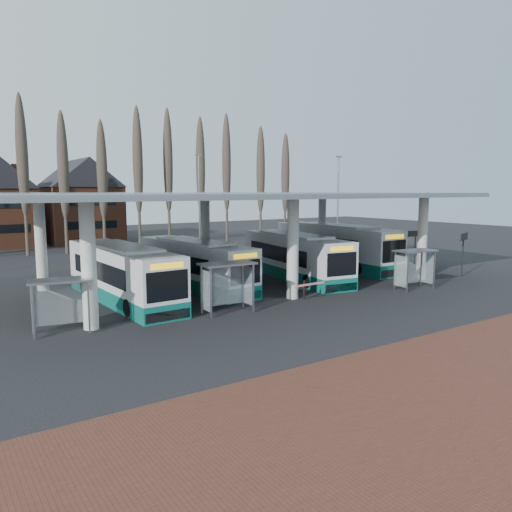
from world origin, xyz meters
TOP-DOWN VIEW (x-y plane):
  - ground at (0.00, 0.00)m, footprint 140.00×140.00m
  - station_canopy at (0.00, 8.00)m, footprint 32.00×16.00m
  - poplar_row at (0.00, 33.00)m, footprint 45.10×1.10m
  - lamp_post_b at (6.00, 26.00)m, footprint 0.80×0.16m
  - lamp_post_c at (20.00, 20.00)m, footprint 0.80×0.16m
  - bus_0 at (-8.76, 7.54)m, footprint 3.00×12.06m
  - bus_1 at (-3.26, 9.03)m, footprint 3.20×11.60m
  - bus_2 at (4.45, 8.01)m, footprint 4.26×12.20m
  - bus_3 at (10.72, 10.40)m, footprint 3.15×13.12m
  - shelter_0 at (-13.30, 2.63)m, footprint 2.90×1.82m
  - shelter_1 at (-5.08, 1.72)m, footprint 2.98×1.61m
  - shelter_2 at (8.39, 0.36)m, footprint 2.92×1.65m
  - info_sign_0 at (15.47, 1.46)m, footprint 2.11×0.91m
  - info_sign_1 at (17.34, 7.33)m, footprint 2.01×0.40m
  - barrier at (0.43, 1.51)m, footprint 2.29×0.67m

SIDE VIEW (x-z plane):
  - ground at x=0.00m, z-range 0.00..0.00m
  - barrier at x=0.43m, z-range 0.32..1.46m
  - bus_1 at x=-3.26m, z-range -0.09..3.10m
  - bus_2 at x=4.45m, z-range -0.10..3.23m
  - bus_0 at x=-8.76m, z-range -0.10..3.23m
  - bus_3 at x=10.72m, z-range -0.10..3.52m
  - shelter_0 at x=-13.30m, z-range 0.57..3.08m
  - shelter_2 at x=8.39m, z-range 0.59..3.20m
  - shelter_1 at x=-5.08m, z-range 0.61..3.32m
  - info_sign_1 at x=17.34m, z-range 1.02..4.01m
  - info_sign_0 at x=15.47m, z-range 1.12..4.42m
  - lamp_post_b at x=6.00m, z-range 0.25..10.42m
  - lamp_post_c at x=20.00m, z-range 0.25..10.42m
  - station_canopy at x=0.00m, z-range 2.51..8.85m
  - poplar_row at x=0.00m, z-range 1.53..16.03m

